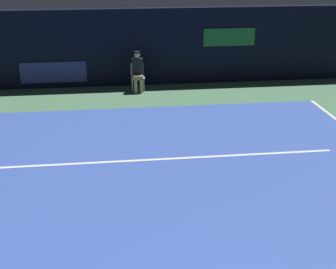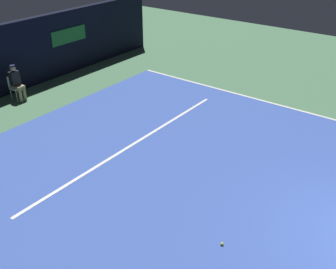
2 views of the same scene
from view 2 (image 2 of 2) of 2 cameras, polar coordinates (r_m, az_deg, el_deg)
The scene contains 7 objects.
ground_plane at distance 10.93m, azimuth 3.06°, elevation -4.74°, with size 32.09×32.09×0.00m, color #4C7A56.
court_surface at distance 10.93m, azimuth 3.06°, elevation -4.71°, with size 10.70×11.67×0.01m, color #3856B2.
line_sideline_left at distance 15.10m, azimuth 14.46°, elevation 4.41°, with size 0.10×11.67×0.01m, color white.
line_service at distance 11.99m, azimuth -5.04°, elevation -1.42°, with size 8.34×0.10×0.01m, color white.
back_wall at distance 16.20m, azimuth -22.93°, elevation 9.59°, with size 16.05×0.33×2.60m.
line_judge_on_chair at distance 15.69m, azimuth -20.87°, elevation 7.00°, with size 0.45×0.54×1.32m.
tennis_ball at distance 8.67m, azimuth 7.73°, elevation -15.23°, with size 0.07×0.07×0.07m, color #CCE033.
Camera 2 is at (-7.61, -0.15, 6.05)m, focal length 42.64 mm.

